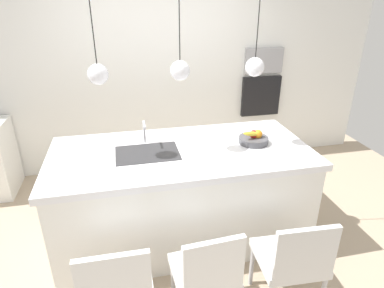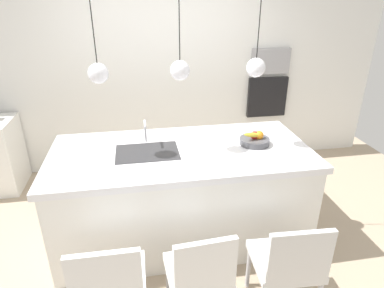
{
  "view_description": "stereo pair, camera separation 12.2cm",
  "coord_description": "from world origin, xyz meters",
  "px_view_note": "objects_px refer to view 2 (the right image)",
  "views": [
    {
      "loc": [
        -0.49,
        -2.67,
        2.24
      ],
      "look_at": [
        0.1,
        0.0,
        0.99
      ],
      "focal_mm": 30.87,
      "sensor_mm": 36.0,
      "label": 1
    },
    {
      "loc": [
        -0.37,
        -2.69,
        2.24
      ],
      "look_at": [
        0.1,
        0.0,
        0.99
      ],
      "focal_mm": 30.87,
      "sensor_mm": 36.0,
      "label": 2
    }
  ],
  "objects_px": {
    "oven": "(267,97)",
    "chair_near": "(110,284)",
    "chair_middle": "(200,273)",
    "chair_far": "(289,262)",
    "microwave": "(270,61)",
    "fruit_bowl": "(255,140)"
  },
  "relations": [
    {
      "from": "oven",
      "to": "chair_near",
      "type": "xyz_separation_m",
      "value": [
        -2.08,
        -2.62,
        -0.4
      ]
    },
    {
      "from": "chair_middle",
      "to": "chair_near",
      "type": "bearing_deg",
      "value": -179.64
    },
    {
      "from": "chair_near",
      "to": "chair_middle",
      "type": "bearing_deg",
      "value": 0.36
    },
    {
      "from": "chair_middle",
      "to": "chair_far",
      "type": "distance_m",
      "value": 0.65
    },
    {
      "from": "chair_far",
      "to": "chair_middle",
      "type": "bearing_deg",
      "value": 179.96
    },
    {
      "from": "microwave",
      "to": "oven",
      "type": "bearing_deg",
      "value": 0.0
    },
    {
      "from": "oven",
      "to": "fruit_bowl",
      "type": "bearing_deg",
      "value": -115.46
    },
    {
      "from": "chair_far",
      "to": "oven",
      "type": "bearing_deg",
      "value": 72.41
    },
    {
      "from": "fruit_bowl",
      "to": "microwave",
      "type": "distance_m",
      "value": 1.8
    },
    {
      "from": "fruit_bowl",
      "to": "oven",
      "type": "height_order",
      "value": "oven"
    },
    {
      "from": "microwave",
      "to": "chair_middle",
      "type": "height_order",
      "value": "microwave"
    },
    {
      "from": "chair_far",
      "to": "chair_near",
      "type": "bearing_deg",
      "value": -179.85
    },
    {
      "from": "oven",
      "to": "chair_near",
      "type": "height_order",
      "value": "oven"
    },
    {
      "from": "chair_middle",
      "to": "chair_far",
      "type": "relative_size",
      "value": 1.01
    },
    {
      "from": "fruit_bowl",
      "to": "oven",
      "type": "xyz_separation_m",
      "value": [
        0.75,
        1.58,
        -0.07
      ]
    },
    {
      "from": "fruit_bowl",
      "to": "chair_middle",
      "type": "relative_size",
      "value": 0.32
    },
    {
      "from": "microwave",
      "to": "chair_far",
      "type": "bearing_deg",
      "value": -107.59
    },
    {
      "from": "microwave",
      "to": "chair_middle",
      "type": "bearing_deg",
      "value": -119.48
    },
    {
      "from": "microwave",
      "to": "oven",
      "type": "height_order",
      "value": "microwave"
    },
    {
      "from": "fruit_bowl",
      "to": "chair_far",
      "type": "height_order",
      "value": "fruit_bowl"
    },
    {
      "from": "microwave",
      "to": "oven",
      "type": "xyz_separation_m",
      "value": [
        0.0,
        0.0,
        -0.5
      ]
    },
    {
      "from": "chair_near",
      "to": "oven",
      "type": "bearing_deg",
      "value": 51.58
    }
  ]
}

